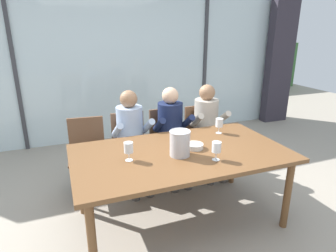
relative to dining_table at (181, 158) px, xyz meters
name	(u,v)px	position (x,y,z in m)	size (l,w,h in m)	color
ground	(151,176)	(0.00, 1.00, -0.70)	(14.00, 14.00, 0.00)	#9E9384
window_glass_panel	(120,66)	(0.00, 2.68, 0.60)	(7.27, 0.03, 2.60)	silver
window_mullion_left	(15,70)	(-1.64, 2.66, 0.60)	(0.06, 0.06, 2.60)	#38383D
window_mullion_right	(205,62)	(1.64, 2.66, 0.60)	(0.06, 0.06, 2.60)	#38383D
hillside_vineyard	(93,70)	(0.00, 6.67, 0.03)	(13.27, 2.40, 1.47)	#386633
curtain_heavy_drape	(280,60)	(3.28, 2.50, 0.60)	(0.56, 0.20, 2.60)	#332D38
dining_table	(181,158)	(0.00, 0.00, 0.00)	(2.07, 1.16, 0.77)	brown
chair_near_curtain	(88,149)	(-0.80, 0.97, -0.18)	(0.48, 0.48, 0.90)	brown
chair_left_of_center	(130,142)	(-0.27, 1.01, -0.18)	(0.44, 0.44, 0.90)	brown
chair_center	(167,137)	(0.24, 1.01, -0.18)	(0.45, 0.45, 0.90)	brown
chair_right_of_center	(202,133)	(0.75, 1.00, -0.18)	(0.49, 0.49, 0.90)	brown
person_pale_blue_shirt	(132,134)	(-0.27, 0.85, 0.00)	(0.48, 0.63, 1.22)	#9EB2D1
person_navy_polo	(172,129)	(0.25, 0.85, 0.00)	(0.46, 0.61, 1.22)	#192347
person_beige_jumper	(208,124)	(0.77, 0.85, 0.00)	(0.48, 0.62, 1.22)	#B7AD9E
ice_bucket_primary	(180,143)	(-0.05, -0.08, 0.20)	(0.20, 0.20, 0.24)	#B7B7BC
tasting_bowl	(195,146)	(0.16, 0.02, 0.10)	(0.17, 0.17, 0.05)	silver
wine_glass_by_left_taster	(129,148)	(-0.52, -0.02, 0.19)	(0.08, 0.08, 0.17)	silver
wine_glass_near_bucket	(219,123)	(0.61, 0.32, 0.19)	(0.08, 0.08, 0.17)	silver
wine_glass_center_pour	(216,148)	(0.22, -0.29, 0.19)	(0.08, 0.08, 0.17)	silver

